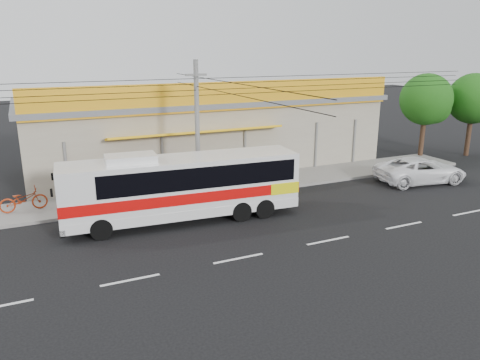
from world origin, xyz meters
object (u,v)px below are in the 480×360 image
object	(u,v)px
utility_pole	(196,86)
tree_far	(475,100)
motorbike_red	(23,199)
motorbike_dark	(153,186)
white_car	(421,170)
tree_near	(428,101)
coach_bus	(186,184)

from	to	relation	value
utility_pole	tree_far	bearing A→B (deg)	5.37
motorbike_red	motorbike_dark	world-z (taller)	motorbike_red
white_car	tree_near	distance (m)	7.60
white_car	tree_far	distance (m)	9.84
motorbike_red	motorbike_dark	xyz separation A→B (m)	(6.09, -0.32, -0.02)
motorbike_red	white_car	world-z (taller)	white_car
coach_bus	motorbike_dark	distance (m)	3.84
white_car	utility_pole	bearing A→B (deg)	91.07
utility_pole	tree_near	xyz separation A→B (m)	(17.85, 2.92, -1.82)
white_car	motorbike_red	bearing A→B (deg)	88.98
motorbike_red	white_car	size ratio (longest dim) A/B	0.40
motorbike_red	tree_far	world-z (taller)	tree_far
coach_bus	tree_near	xyz separation A→B (m)	(19.17, 4.98, 2.24)
utility_pole	tree_near	bearing A→B (deg)	9.30
motorbike_dark	tree_far	size ratio (longest dim) A/B	0.30
coach_bus	tree_far	size ratio (longest dim) A/B	1.81
coach_bus	tree_near	world-z (taller)	tree_near
motorbike_dark	utility_pole	xyz separation A→B (m)	(1.91, -1.59, 5.10)
motorbike_dark	utility_pole	distance (m)	5.67
motorbike_red	motorbike_dark	size ratio (longest dim) A/B	1.19
utility_pole	tree_far	size ratio (longest dim) A/B	5.82
motorbike_dark	tree_far	bearing A→B (deg)	-101.72
tree_far	utility_pole	bearing A→B (deg)	-174.63
utility_pole	tree_far	xyz separation A→B (m)	(21.35, 2.01, -1.83)
coach_bus	tree_near	distance (m)	19.93
tree_far	tree_near	bearing A→B (deg)	165.32
tree_near	coach_bus	bearing A→B (deg)	-165.44
tree_near	white_car	bearing A→B (deg)	-136.26
coach_bus	utility_pole	size ratio (longest dim) A/B	0.31
motorbike_dark	motorbike_red	bearing A→B (deg)	74.22
tree_far	motorbike_red	bearing A→B (deg)	-179.83
motorbike_red	motorbike_dark	distance (m)	6.09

